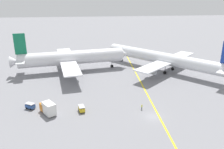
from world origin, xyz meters
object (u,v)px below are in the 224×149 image
airliner_being_pushed (163,58)px  ground_crew_ramp_agent_by_cones (142,107)px  gse_catering_truck_tall (48,108)px  airliner_at_gate_left (71,58)px  pushback_tug (104,54)px  gse_baggage_cart_near_cluster (30,106)px  gse_baggage_cart_trailing (82,109)px

airliner_being_pushed → ground_crew_ramp_agent_by_cones: (-17.48, -33.76, -4.60)m
airliner_being_pushed → gse_catering_truck_tall: size_ratio=7.91×
ground_crew_ramp_agent_by_cones → airliner_at_gate_left: bearing=119.1°
pushback_tug → gse_catering_truck_tall: bearing=-109.1°
airliner_being_pushed → gse_baggage_cart_near_cluster: airliner_being_pushed is taller
airliner_being_pushed → pushback_tug: size_ratio=5.70×
ground_crew_ramp_agent_by_cones → gse_baggage_cart_near_cluster: bearing=171.9°
airliner_being_pushed → gse_catering_truck_tall: airliner_being_pushed is taller
gse_catering_truck_tall → ground_crew_ramp_agent_by_cones: (26.22, -0.85, -0.90)m
airliner_being_pushed → pushback_tug: bearing=130.8°
gse_catering_truck_tall → gse_baggage_cart_trailing: 9.18m
airliner_at_gate_left → gse_baggage_cart_trailing: bearing=-83.6°
gse_baggage_cart_trailing → ground_crew_ramp_agent_by_cones: gse_baggage_cart_trailing is taller
gse_baggage_cart_near_cluster → gse_baggage_cart_trailing: (14.72, -3.54, 0.00)m
airliner_being_pushed → airliner_at_gate_left: bearing=173.6°
gse_baggage_cart_trailing → ground_crew_ramp_agent_by_cones: 17.11m
airliner_being_pushed → gse_baggage_cart_trailing: bearing=-136.5°
gse_baggage_cart_near_cluster → pushback_tug: bearing=64.9°
airliner_at_gate_left → gse_catering_truck_tall: airliner_at_gate_left is taller
airliner_being_pushed → ground_crew_ramp_agent_by_cones: bearing=-117.4°
airliner_being_pushed → gse_baggage_cart_near_cluster: bearing=-149.3°
gse_baggage_cart_trailing → gse_catering_truck_tall: bearing=-179.1°
pushback_tug → gse_baggage_cart_near_cluster: pushback_tug is taller
airliner_at_gate_left → gse_catering_truck_tall: (-5.00, -37.25, -4.08)m
ground_crew_ramp_agent_by_cones → airliner_being_pushed: bearing=62.6°
gse_baggage_cart_trailing → airliner_being_pushed: bearing=43.5°
airliner_at_gate_left → airliner_being_pushed: bearing=-6.4°
gse_catering_truck_tall → ground_crew_ramp_agent_by_cones: bearing=-1.8°
airliner_at_gate_left → pushback_tug: bearing=55.0°
airliner_at_gate_left → gse_baggage_cart_near_cluster: bearing=-107.5°
pushback_tug → gse_catering_truck_tall: 63.08m
gse_catering_truck_tall → gse_baggage_cart_near_cluster: (-5.58, 3.68, -0.90)m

